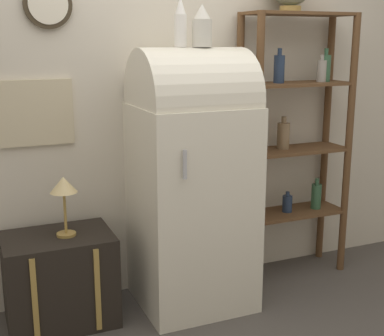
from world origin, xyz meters
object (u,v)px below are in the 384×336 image
suitcase_trunk (60,279)px  vase_center (202,27)px  desk_lamp (64,190)px  refrigerator (192,175)px  vase_left (180,24)px

suitcase_trunk → vase_center: size_ratio=2.57×
desk_lamp → refrigerator: bearing=-2.9°
refrigerator → vase_left: (-0.06, 0.02, 0.89)m
vase_center → desk_lamp: vase_center is taller
suitcase_trunk → vase_center: vase_center is taller
refrigerator → vase_center: bearing=-10.7°
vase_center → desk_lamp: 1.21m
desk_lamp → vase_center: bearing=-3.5°
vase_left → desk_lamp: bearing=178.1°
vase_center → suitcase_trunk: bearing=175.6°
refrigerator → vase_left: bearing=166.6°
refrigerator → vase_left: 0.89m
refrigerator → desk_lamp: 0.77m
refrigerator → vase_left: size_ratio=5.66×
vase_left → vase_center: vase_left is taller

